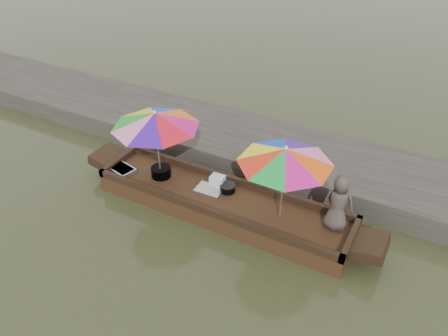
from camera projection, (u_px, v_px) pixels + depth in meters
The scene contains 11 objects.
water at pixel (222, 211), 8.78m from camera, with size 80.00×80.00×0.00m, color #33391E.
dock at pixel (267, 150), 10.23m from camera, with size 22.00×2.20×0.50m, color #2D2B26.
boat_hull at pixel (222, 205), 8.68m from camera, with size 5.21×1.20×0.35m, color black.
cooking_pot at pixel (161, 172), 9.13m from camera, with size 0.41×0.41×0.21m, color black.
tray_crayfish at pixel (122, 170), 9.31m from camera, with size 0.54×0.38×0.09m, color silver.
tray_scallop at pixel (209, 190), 8.74m from camera, with size 0.54×0.38×0.06m, color silver.
charcoal_grill at pixel (228, 188), 8.72m from camera, with size 0.31×0.31×0.15m, color black.
supply_bag at pixel (217, 182), 8.81m from camera, with size 0.28×0.22×0.26m, color silver.
vendor at pixel (338, 203), 7.56m from camera, with size 0.55×0.36×1.12m, color #473B36.
umbrella_bow at pixel (158, 146), 8.72m from camera, with size 1.74×1.74×1.55m, color #E51477, non-canonical shape.
umbrella_stern at pixel (283, 184), 7.65m from camera, with size 1.67×1.67×1.55m, color #FF570C, non-canonical shape.
Camera 1 is at (3.29, -5.91, 5.66)m, focal length 35.00 mm.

